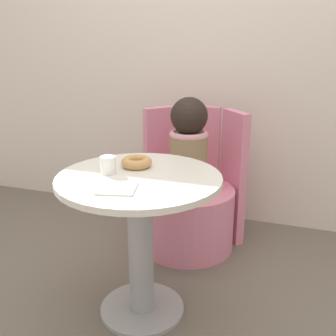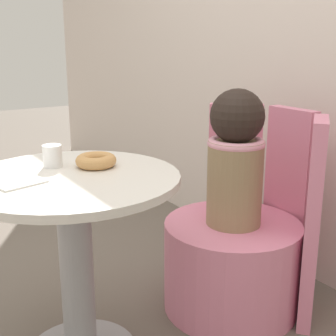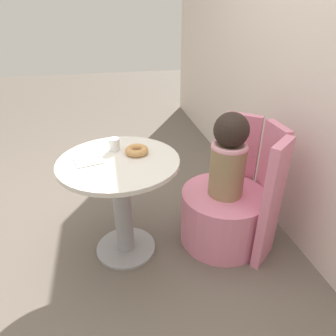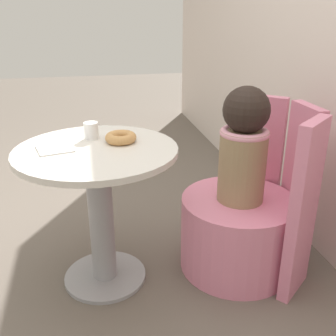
{
  "view_description": "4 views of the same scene",
  "coord_description": "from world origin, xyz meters",
  "views": [
    {
      "loc": [
        0.51,
        -1.35,
        1.16
      ],
      "look_at": [
        -0.03,
        0.27,
        0.6
      ],
      "focal_mm": 42.0,
      "sensor_mm": 36.0,
      "label": 1
    },
    {
      "loc": [
        1.24,
        -0.47,
        1.04
      ],
      "look_at": [
        -0.08,
        0.36,
        0.61
      ],
      "focal_mm": 50.0,
      "sensor_mm": 36.0,
      "label": 2
    },
    {
      "loc": [
        1.4,
        -0.03,
        1.37
      ],
      "look_at": [
        0.0,
        0.27,
        0.59
      ],
      "focal_mm": 32.0,
      "sensor_mm": 36.0,
      "label": 3
    },
    {
      "loc": [
        1.46,
        -0.01,
        1.16
      ],
      "look_at": [
        -0.02,
        0.3,
        0.55
      ],
      "focal_mm": 42.0,
      "sensor_mm": 36.0,
      "label": 4
    }
  ],
  "objects": [
    {
      "name": "ground_plane",
      "position": [
        0.0,
        0.0,
        0.0
      ],
      "size": [
        12.0,
        12.0,
        0.0
      ],
      "primitive_type": "plane",
      "color": "#665B51"
    },
    {
      "name": "booth_backrest",
      "position": [
        -0.04,
        0.86,
        0.39
      ],
      "size": [
        0.63,
        0.23,
        0.78
      ],
      "color": "pink",
      "rests_on": "ground_plane"
    },
    {
      "name": "child_figure",
      "position": [
        -0.04,
        0.64,
        0.61
      ],
      "size": [
        0.21,
        0.21,
        0.51
      ],
      "color": "#937A56",
      "rests_on": "tub_chair"
    },
    {
      "name": "tub_chair",
      "position": [
        -0.04,
        0.64,
        0.18
      ],
      "size": [
        0.53,
        0.53,
        0.36
      ],
      "color": "pink",
      "rests_on": "ground_plane"
    },
    {
      "name": "round_table",
      "position": [
        -0.07,
        0.01,
        0.45
      ],
      "size": [
        0.67,
        0.67,
        0.64
      ],
      "color": "#99999E",
      "rests_on": "ground_plane"
    },
    {
      "name": "cup",
      "position": [
        -0.2,
        0.0,
        0.67
      ],
      "size": [
        0.06,
        0.06,
        0.07
      ],
      "color": "white",
      "rests_on": "round_table"
    },
    {
      "name": "donut",
      "position": [
        -0.12,
        0.12,
        0.66
      ],
      "size": [
        0.13,
        0.13,
        0.04
      ],
      "color": "tan",
      "rests_on": "round_table"
    },
    {
      "name": "paper_napkin",
      "position": [
        -0.09,
        -0.15,
        0.64
      ],
      "size": [
        0.16,
        0.16,
        0.01
      ],
      "color": "white",
      "rests_on": "round_table"
    }
  ]
}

